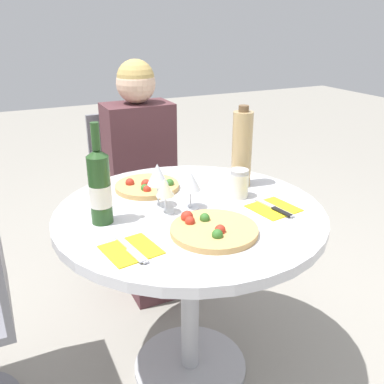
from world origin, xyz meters
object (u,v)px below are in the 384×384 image
Objects in this scene: pizza_large at (212,229)px; tall_carafe at (242,149)px; wine_bottle at (100,187)px; chair_behind_diner at (138,198)px; dining_table at (190,242)px; seated_diner at (146,189)px.

tall_carafe is at bearing 46.90° from pizza_large.
wine_bottle is at bearing -171.03° from tall_carafe.
pizza_large is at bearing -37.61° from wine_bottle.
chair_behind_diner is at bearing 64.80° from wine_bottle.
dining_table is at bearing -156.19° from tall_carafe.
wine_bottle is at bearing 173.81° from dining_table.
dining_table is 2.85× the size of wine_bottle.
chair_behind_diner is 0.18m from seated_diner.
chair_behind_diner is at bearing 85.02° from pizza_large.
seated_diner is at bearing 109.80° from tall_carafe.
dining_table is at bearing 86.46° from pizza_large.
wine_bottle is (-0.30, 0.23, 0.11)m from pizza_large.
chair_behind_diner is 1.00m from wine_bottle.
chair_behind_diner is at bearing -90.00° from seated_diner.
dining_table is 0.24m from pizza_large.
dining_table is 0.43m from tall_carafe.
wine_bottle is (-0.39, -0.68, 0.32)m from seated_diner.
chair_behind_diner reaches higher than pizza_large.
chair_behind_diner is (0.08, 0.85, -0.17)m from dining_table.
chair_behind_diner is 1.10m from pizza_large.
dining_table is 0.87m from chair_behind_diner.
pizza_large is 0.83× the size of wine_bottle.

